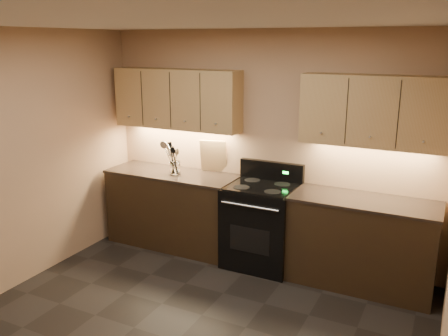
# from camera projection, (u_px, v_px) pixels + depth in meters

# --- Properties ---
(ceiling) EXTENTS (4.00, 4.00, 0.00)m
(ceiling) POSITION_uv_depth(u_px,v_px,m) (167.00, 21.00, 3.35)
(ceiling) COLOR silver
(ceiling) RESTS_ON wall_back
(wall_back) EXTENTS (4.00, 0.04, 2.60)m
(wall_back) POSITION_uv_depth(u_px,v_px,m) (267.00, 146.00, 5.41)
(wall_back) COLOR tan
(wall_back) RESTS_ON ground
(counter_left) EXTENTS (1.62, 0.62, 0.93)m
(counter_left) POSITION_uv_depth(u_px,v_px,m) (173.00, 209.00, 5.84)
(counter_left) COLOR black
(counter_left) RESTS_ON ground
(counter_right) EXTENTS (1.46, 0.62, 0.93)m
(counter_right) POSITION_uv_depth(u_px,v_px,m) (362.00, 243.00, 4.86)
(counter_right) COLOR black
(counter_right) RESTS_ON ground
(stove) EXTENTS (0.76, 0.68, 1.14)m
(stove) POSITION_uv_depth(u_px,v_px,m) (261.00, 224.00, 5.31)
(stove) COLOR black
(stove) RESTS_ON ground
(upper_cab_left) EXTENTS (1.60, 0.30, 0.70)m
(upper_cab_left) POSITION_uv_depth(u_px,v_px,m) (177.00, 99.00, 5.63)
(upper_cab_left) COLOR tan
(upper_cab_left) RESTS_ON wall_back
(upper_cab_right) EXTENTS (1.44, 0.30, 0.70)m
(upper_cab_right) POSITION_uv_depth(u_px,v_px,m) (375.00, 111.00, 4.64)
(upper_cab_right) COLOR tan
(upper_cab_right) RESTS_ON wall_back
(outlet_plate) EXTENTS (0.08, 0.01, 0.12)m
(outlet_plate) POSITION_uv_depth(u_px,v_px,m) (171.00, 151.00, 6.01)
(outlet_plate) COLOR #B2B5BA
(outlet_plate) RESTS_ON wall_back
(utensil_crock) EXTENTS (0.17, 0.17, 0.16)m
(utensil_crock) POSITION_uv_depth(u_px,v_px,m) (175.00, 168.00, 5.63)
(utensil_crock) COLOR white
(utensil_crock) RESTS_ON counter_left
(cutting_board) EXTENTS (0.34, 0.18, 0.40)m
(cutting_board) POSITION_uv_depth(u_px,v_px,m) (213.00, 156.00, 5.70)
(cutting_board) COLOR tan
(cutting_board) RESTS_ON counter_left
(wooden_spoon) EXTENTS (0.10, 0.11, 0.30)m
(wooden_spoon) POSITION_uv_depth(u_px,v_px,m) (173.00, 161.00, 5.62)
(wooden_spoon) COLOR tan
(wooden_spoon) RESTS_ON utensil_crock
(black_spoon) EXTENTS (0.09, 0.17, 0.35)m
(black_spoon) POSITION_uv_depth(u_px,v_px,m) (176.00, 158.00, 5.63)
(black_spoon) COLOR black
(black_spoon) RESTS_ON utensil_crock
(black_turner) EXTENTS (0.18, 0.14, 0.40)m
(black_turner) POSITION_uv_depth(u_px,v_px,m) (174.00, 158.00, 5.58)
(black_turner) COLOR black
(black_turner) RESTS_ON utensil_crock
(steel_spatula) EXTENTS (0.24, 0.12, 0.38)m
(steel_spatula) POSITION_uv_depth(u_px,v_px,m) (178.00, 158.00, 5.59)
(steel_spatula) COLOR silver
(steel_spatula) RESTS_ON utensil_crock
(steel_skimmer) EXTENTS (0.25, 0.11, 0.40)m
(steel_skimmer) POSITION_uv_depth(u_px,v_px,m) (176.00, 157.00, 5.57)
(steel_skimmer) COLOR silver
(steel_skimmer) RESTS_ON utensil_crock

